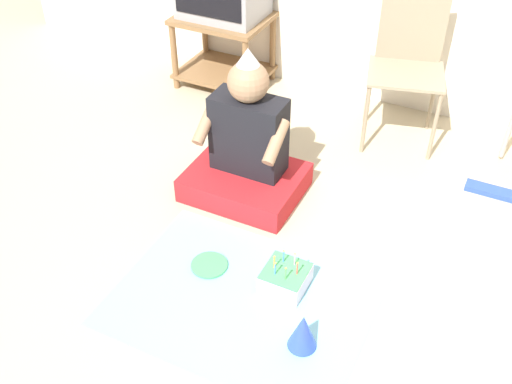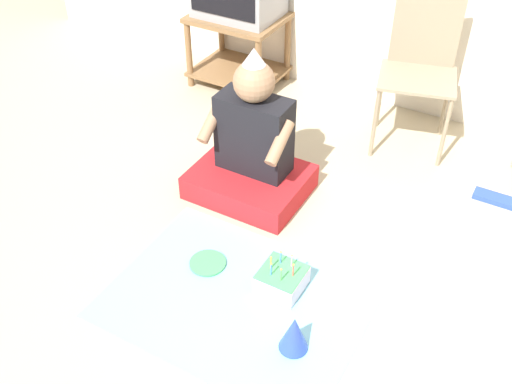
# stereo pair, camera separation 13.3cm
# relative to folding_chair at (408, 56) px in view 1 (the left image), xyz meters

# --- Properties ---
(ground_plane) EXTENTS (16.00, 16.00, 0.00)m
(ground_plane) POSITION_rel_folding_chair_xyz_m (-0.02, -1.72, -0.54)
(ground_plane) COLOR tan
(tv_stand) EXTENTS (0.63, 0.49, 0.51)m
(tv_stand) POSITION_rel_folding_chair_xyz_m (-1.31, 0.10, -0.24)
(tv_stand) COLOR olive
(tv_stand) RESTS_ON ground_plane
(folding_chair) EXTENTS (0.53, 0.49, 0.93)m
(folding_chair) POSITION_rel_folding_chair_xyz_m (0.00, 0.00, 0.00)
(folding_chair) COLOR gray
(folding_chair) RESTS_ON ground_plane
(dust_mop) EXTENTS (0.28, 0.42, 1.12)m
(dust_mop) POSITION_rel_folding_chair_xyz_m (0.66, -0.28, -0.22)
(dust_mop) COLOR #2D4CB2
(dust_mop) RESTS_ON ground_plane
(person_seated) EXTENTS (0.62, 0.50, 0.86)m
(person_seated) POSITION_rel_folding_chair_xyz_m (-0.59, -0.96, -0.28)
(person_seated) COLOR red
(person_seated) RESTS_ON ground_plane
(party_cloth) EXTENTS (1.17, 0.87, 0.01)m
(party_cloth) POSITION_rel_folding_chair_xyz_m (-0.24, -1.71, -0.54)
(party_cloth) COLOR #7FC6E0
(party_cloth) RESTS_ON ground_plane
(birthday_cake) EXTENTS (0.20, 0.20, 0.18)m
(birthday_cake) POSITION_rel_folding_chair_xyz_m (-0.10, -1.54, -0.48)
(birthday_cake) COLOR silver
(birthday_cake) RESTS_ON party_cloth
(party_hat_blue) EXTENTS (0.13, 0.13, 0.18)m
(party_hat_blue) POSITION_rel_folding_chair_xyz_m (0.11, -1.82, -0.44)
(party_hat_blue) COLOR blue
(party_hat_blue) RESTS_ON party_cloth
(paper_plate) EXTENTS (0.18, 0.18, 0.01)m
(paper_plate) POSITION_rel_folding_chair_xyz_m (-0.48, -1.58, -0.53)
(paper_plate) COLOR #4CB266
(paper_plate) RESTS_ON party_cloth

